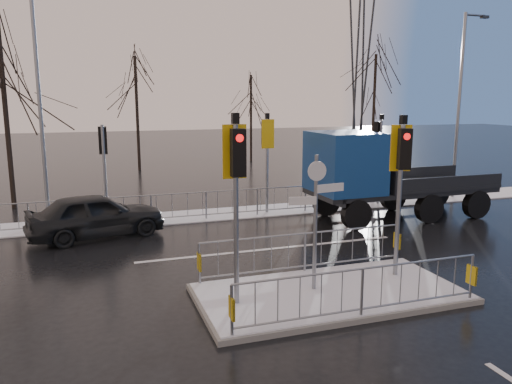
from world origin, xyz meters
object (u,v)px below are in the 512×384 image
object	(u,v)px
street_lamp_right	(461,99)
traffic_island	(329,280)
flatbed_truck	(368,174)
street_lamp_left	(41,96)
car_far_lane	(96,215)

from	to	relation	value
street_lamp_right	traffic_island	bearing A→B (deg)	-141.27
flatbed_truck	street_lamp_left	size ratio (longest dim) A/B	0.86
car_far_lane	street_lamp_left	world-z (taller)	street_lamp_left
street_lamp_right	flatbed_truck	bearing A→B (deg)	-157.75
flatbed_truck	street_lamp_right	distance (m)	6.97
flatbed_truck	street_lamp_right	xyz separation A→B (m)	(5.96, 2.44, 2.66)
flatbed_truck	street_lamp_left	distance (m)	11.89
car_far_lane	street_lamp_right	world-z (taller)	street_lamp_right
traffic_island	flatbed_truck	xyz separation A→B (m)	(4.62, 6.05, 1.34)
flatbed_truck	car_far_lane	bearing A→B (deg)	175.39
traffic_island	flatbed_truck	distance (m)	7.73
street_lamp_right	street_lamp_left	world-z (taller)	street_lamp_left
street_lamp_right	street_lamp_left	bearing A→B (deg)	176.63
car_far_lane	street_lamp_right	size ratio (longest dim) A/B	0.53
car_far_lane	traffic_island	bearing A→B (deg)	-156.86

